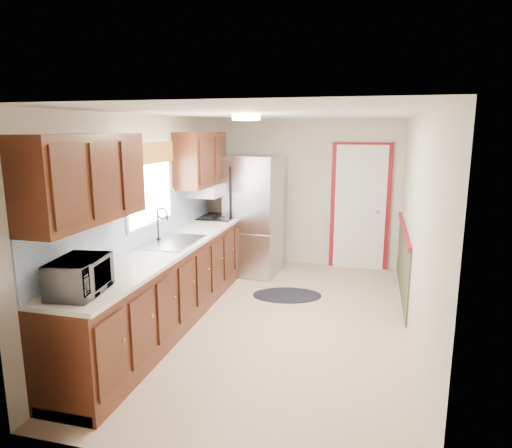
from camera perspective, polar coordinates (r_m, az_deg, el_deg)
The scene contains 8 objects.
room_shell at distance 5.18m, azimuth 2.63°, elevation 0.19°, with size 3.20×5.20×2.52m.
kitchen_run at distance 5.39m, azimuth -11.06°, elevation -3.82°, with size 0.63×4.00×2.20m.
back_wall_trim at distance 7.30m, azimuth 13.89°, elevation 0.76°, with size 1.12×2.30×2.08m.
ceiling_fixture at distance 4.95m, azimuth -1.23°, elevation 13.18°, with size 0.30×0.30×0.06m, color #FFD88C.
microwave at distance 3.92m, azimuth -21.24°, elevation -5.65°, with size 0.52×0.29×0.35m, color white.
refrigerator at distance 7.09m, azimuth -0.29°, elevation 1.08°, with size 0.82×0.80×1.85m.
rug at distance 6.34m, azimuth 3.91°, elevation -8.86°, with size 0.94×0.61×0.01m, color black.
cooktop at distance 6.87m, azimuth -4.71°, elevation 0.91°, with size 0.51×0.61×0.02m, color black.
Camera 1 is at (1.04, -4.97, 2.23)m, focal length 32.00 mm.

